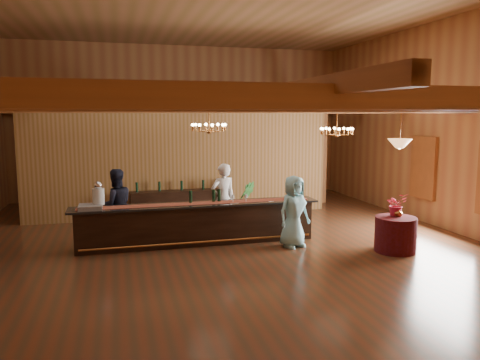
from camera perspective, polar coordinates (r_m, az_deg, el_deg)
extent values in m
plane|color=#552A17|center=(10.95, -1.78, -8.02)|extent=(14.00, 14.00, 0.00)
cube|color=#A87845|center=(17.43, -7.09, 7.00)|extent=(12.00, 0.10, 5.50)
cube|color=#A87845|center=(4.05, 21.24, 3.80)|extent=(12.00, 0.10, 5.50)
cube|color=#A87845|center=(13.25, 24.49, 6.10)|extent=(0.10, 14.00, 5.50)
cube|color=#A0592B|center=(5.33, 11.84, 9.87)|extent=(11.90, 0.20, 0.28)
cube|color=#A0592B|center=(7.64, 3.30, 9.37)|extent=(11.90, 0.20, 0.28)
cube|color=#A0592B|center=(10.05, -1.20, 9.02)|extent=(11.90, 0.20, 0.28)
cube|color=#A0592B|center=(12.49, -3.95, 8.78)|extent=(11.90, 0.20, 0.28)
cube|color=#A0592B|center=(14.95, -5.79, 8.61)|extent=(11.90, 0.20, 0.28)
cube|color=#A0592B|center=(17.23, -7.02, 8.49)|extent=(11.90, 0.20, 0.28)
cube|color=#A0592B|center=(10.48, -26.89, 8.90)|extent=(0.18, 13.90, 0.22)
cube|color=#A0592B|center=(10.54, -1.85, 9.73)|extent=(0.18, 13.90, 0.22)
cube|color=#A0592B|center=(12.36, 19.19, 9.03)|extent=(0.18, 13.90, 0.22)
cube|color=#A0592B|center=(14.98, -22.97, 1.89)|extent=(0.20, 0.20, 3.20)
cube|color=#A0592B|center=(16.35, 10.08, 2.85)|extent=(0.20, 0.20, 3.20)
cube|color=brown|center=(13.97, -7.07, 1.86)|extent=(9.00, 0.18, 3.10)
cube|color=white|center=(14.08, 21.49, 1.42)|extent=(0.12, 1.05, 1.75)
cube|color=black|center=(16.31, -2.75, -0.77)|extent=(1.20, 0.60, 1.10)
cube|color=#98683D|center=(15.96, -13.34, -1.34)|extent=(1.00, 0.60, 1.00)
cube|color=black|center=(11.05, -5.14, -5.45)|extent=(5.50, 0.61, 0.92)
cube|color=black|center=(10.95, -5.17, -3.00)|extent=(5.77, 0.73, 0.05)
cube|color=maroon|center=(10.95, -5.17, -2.85)|extent=(5.40, 0.39, 0.01)
cylinder|color=#A7622A|center=(10.78, -4.79, -7.54)|extent=(5.31, 0.06, 0.05)
cylinder|color=silver|center=(10.84, -16.82, -3.09)|extent=(0.18, 0.18, 0.08)
cylinder|color=silver|center=(10.80, -16.87, -1.94)|extent=(0.26, 0.26, 0.36)
sphere|color=silver|center=(10.76, -16.92, -0.63)|extent=(0.18, 0.18, 0.18)
cube|color=gray|center=(10.75, -17.77, -3.16)|extent=(0.50, 0.50, 0.10)
cube|color=#98683D|center=(11.48, 6.03, -1.63)|extent=(0.06, 0.06, 0.30)
cube|color=#98683D|center=(11.58, 7.32, -1.57)|extent=(0.06, 0.06, 0.30)
cylinder|color=#98683D|center=(11.52, 6.68, -1.46)|extent=(0.24, 0.24, 0.24)
cylinder|color=black|center=(11.00, -6.04, -2.04)|extent=(0.07, 0.07, 0.30)
cylinder|color=black|center=(11.10, -3.23, -1.93)|extent=(0.07, 0.07, 0.30)
cylinder|color=black|center=(11.13, -2.57, -1.90)|extent=(0.07, 0.07, 0.30)
cylinder|color=black|center=(11.13, -2.57, -1.90)|extent=(0.07, 0.07, 0.30)
cube|color=black|center=(13.83, -7.09, -2.95)|extent=(2.98, 0.59, 0.83)
cylinder|color=#3B0702|center=(10.97, 18.43, -6.31)|extent=(0.90, 0.90, 0.78)
cylinder|color=#A7622A|center=(10.94, -3.81, 7.43)|extent=(0.02, 0.02, 0.57)
sphere|color=#A7622A|center=(10.94, -3.79, 5.95)|extent=(0.12, 0.12, 0.12)
torus|color=#A7622A|center=(10.94, -3.80, 6.47)|extent=(0.80, 0.80, 0.04)
cylinder|color=#A7622A|center=(11.89, 11.73, 7.05)|extent=(0.02, 0.02, 0.68)
sphere|color=#A7622A|center=(11.90, 11.69, 5.42)|extent=(0.12, 0.12, 0.12)
torus|color=#A7622A|center=(11.89, 11.70, 5.90)|extent=(0.80, 0.80, 0.04)
cylinder|color=#A7622A|center=(10.65, 18.99, 6.38)|extent=(0.02, 0.02, 0.80)
cone|color=#CD884E|center=(10.67, 18.90, 4.23)|extent=(0.52, 0.52, 0.20)
imported|color=white|center=(11.87, -2.08, -2.31)|extent=(0.74, 0.57, 1.80)
imported|color=black|center=(11.53, -14.89, -3.01)|extent=(0.99, 0.85, 1.75)
imported|color=#89CEDA|center=(10.76, 6.57, -3.83)|extent=(0.93, 0.75, 1.65)
imported|color=#266226|center=(13.64, 0.61, -2.45)|extent=(0.66, 0.56, 1.11)
imported|color=#BB1D38|center=(11.00, 18.51, -2.85)|extent=(0.49, 0.43, 0.50)
imported|color=#A7622A|center=(10.92, 18.74, -3.47)|extent=(0.17, 0.17, 0.30)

